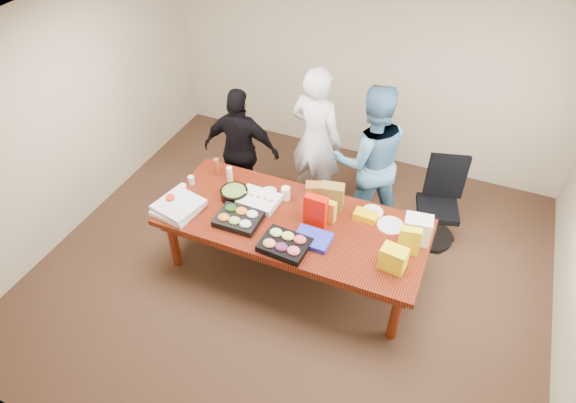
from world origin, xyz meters
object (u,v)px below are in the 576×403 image
at_px(salad_bowl, 234,194).
at_px(sheet_cake, 258,200).
at_px(person_right, 369,160).
at_px(person_center, 316,140).
at_px(conference_table, 293,245).
at_px(office_chair, 438,206).

bearing_deg(salad_bowl, sheet_cake, 3.79).
bearing_deg(person_right, person_center, -36.60).
relative_size(conference_table, person_center, 1.48).
xyz_separation_m(office_chair, sheet_cake, (-1.81, -0.99, 0.26)).
distance_m(person_center, sheet_cake, 1.14).
bearing_deg(sheet_cake, person_right, 49.74).
relative_size(person_center, person_right, 1.02).
distance_m(conference_table, salad_bowl, 0.86).
relative_size(conference_table, sheet_cake, 6.40).
relative_size(person_center, sheet_cake, 4.32).
bearing_deg(salad_bowl, office_chair, 25.67).
relative_size(office_chair, person_center, 0.56).
bearing_deg(salad_bowl, conference_table, -7.06).
bearing_deg(person_right, office_chair, 151.16).
height_order(office_chair, person_center, person_center).
bearing_deg(conference_table, person_right, 66.46).
bearing_deg(conference_table, person_center, 99.91).
xyz_separation_m(sheet_cake, salad_bowl, (-0.28, -0.02, 0.01)).
bearing_deg(person_right, salad_bowl, 11.80).
height_order(person_center, salad_bowl, person_center).
distance_m(conference_table, person_center, 1.36).
bearing_deg(conference_table, salad_bowl, 172.94).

